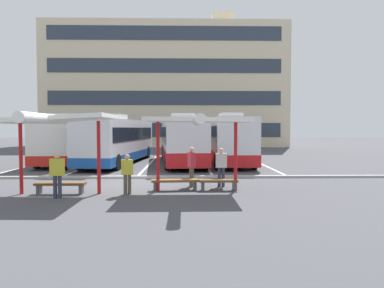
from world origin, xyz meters
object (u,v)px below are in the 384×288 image
object	(u,v)px
bench_0	(60,185)
waiting_passenger_3	(221,164)
coach_bus_0	(73,140)
coach_bus_3	(228,140)
waiting_passenger_2	(57,172)
coach_bus_1	(119,141)
waiting_shelter_0	(57,120)
bench_1	(175,182)
bench_2	(218,182)
waiting_shelter_1	(197,122)
waiting_passenger_0	(192,163)
waiting_passenger_1	(127,172)
coach_bus_2	(181,141)

from	to	relation	value
bench_0	waiting_passenger_3	xyz separation A→B (m)	(6.49, 1.63, 0.64)
coach_bus_0	waiting_passenger_3	bearing A→B (deg)	-49.65
coach_bus_3	waiting_passenger_2	distance (m)	15.65
coach_bus_1	waiting_shelter_0	world-z (taller)	coach_bus_1
waiting_passenger_3	bench_1	bearing A→B (deg)	-156.02
coach_bus_1	bench_2	xyz separation A→B (m)	(6.17, -11.58, -1.32)
coach_bus_1	bench_2	distance (m)	13.19
coach_bus_0	coach_bus_3	distance (m)	11.80
waiting_shelter_0	bench_1	size ratio (longest dim) A/B	2.54
coach_bus_3	waiting_shelter_1	world-z (taller)	coach_bus_3
waiting_passenger_0	waiting_passenger_3	size ratio (longest dim) A/B	1.03
coach_bus_3	bench_1	world-z (taller)	coach_bus_3
coach_bus_0	waiting_passenger_0	bearing A→B (deg)	-53.36
coach_bus_0	bench_0	world-z (taller)	coach_bus_0
bench_2	coach_bus_3	bearing A→B (deg)	81.13
coach_bus_1	bench_1	world-z (taller)	coach_bus_1
coach_bus_0	bench_0	distance (m)	14.07
waiting_shelter_0	bench_1	xyz separation A→B (m)	(4.47, 0.99, -2.52)
waiting_passenger_1	waiting_shelter_1	bearing A→B (deg)	9.00
waiting_shelter_0	waiting_passenger_2	world-z (taller)	waiting_shelter_0
coach_bus_3	waiting_passenger_1	size ratio (longest dim) A/B	7.87
coach_bus_1	coach_bus_0	bearing A→B (deg)	161.03
coach_bus_3	bench_2	bearing A→B (deg)	-98.87
bench_1	waiting_passenger_1	distance (m)	2.09
bench_2	waiting_passenger_3	xyz separation A→B (m)	(0.21, 0.96, 0.65)
coach_bus_2	bench_2	xyz separation A→B (m)	(1.64, -11.46, -1.30)
waiting_shelter_1	waiting_passenger_1	bearing A→B (deg)	-171.00
coach_bus_1	coach_bus_2	distance (m)	4.53
coach_bus_0	waiting_shelter_1	distance (m)	16.03
waiting_shelter_0	bench_0	size ratio (longest dim) A/B	2.59
bench_2	waiting_passenger_0	xyz separation A→B (m)	(-1.09, 1.03, 0.68)
coach_bus_1	coach_bus_3	size ratio (longest dim) A/B	1.01
coach_bus_2	waiting_passenger_2	xyz separation A→B (m)	(-4.44, -12.97, -0.65)
waiting_passenger_1	bench_2	bearing A→B (deg)	12.15
bench_2	bench_0	bearing A→B (deg)	-173.98
bench_1	waiting_passenger_2	size ratio (longest dim) A/B	1.17
coach_bus_2	bench_0	world-z (taller)	coach_bus_2
coach_bus_0	bench_0	bearing A→B (deg)	-74.99
coach_bus_1	waiting_passenger_1	size ratio (longest dim) A/B	7.96
coach_bus_0	coach_bus_1	size ratio (longest dim) A/B	1.00
bench_2	waiting_passenger_1	distance (m)	3.76
coach_bus_2	waiting_shelter_1	distance (m)	11.89
waiting_passenger_2	waiting_passenger_1	bearing A→B (deg)	16.67
coach_bus_0	waiting_passenger_2	world-z (taller)	coach_bus_0
bench_0	coach_bus_1	bearing A→B (deg)	89.51
waiting_shelter_1	bench_1	xyz separation A→B (m)	(-0.90, 0.42, -2.49)
coach_bus_2	waiting_passenger_3	size ratio (longest dim) A/B	7.14
coach_bus_3	coach_bus_2	bearing A→B (deg)	-171.91
coach_bus_2	bench_2	size ratio (longest dim) A/B	7.54
bench_1	waiting_shelter_1	bearing A→B (deg)	-24.86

